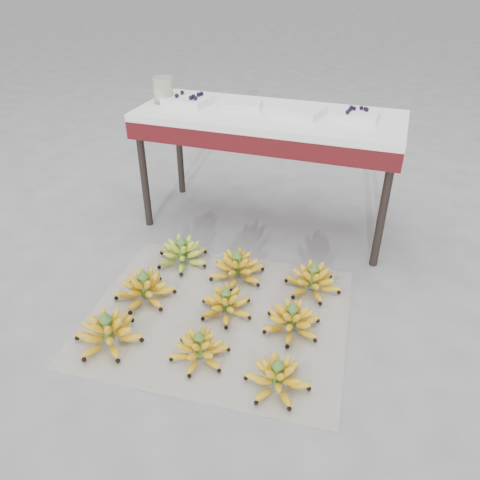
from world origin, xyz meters
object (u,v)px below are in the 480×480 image
(bunch_mid_left, at_px, (145,288))
(vendor_table, at_px, (269,127))
(bunch_front_center, at_px, (200,349))
(bunch_front_right, at_px, (277,377))
(tray_far_right, at_px, (356,115))
(bunch_mid_right, at_px, (292,320))
(bunch_front_left, at_px, (108,332))
(glass_jar, at_px, (163,90))
(newspaper_mat, at_px, (219,315))
(tray_far_left, at_px, (188,100))
(bunch_back_left, at_px, (182,253))
(tray_left, at_px, (242,105))
(tray_right, at_px, (298,111))
(bunch_back_center, at_px, (237,268))
(bunch_back_right, at_px, (313,280))

(bunch_mid_left, xyz_separation_m, vendor_table, (0.37, 0.95, 0.59))
(bunch_front_center, xyz_separation_m, bunch_front_right, (0.36, -0.05, 0.00))
(vendor_table, bearing_deg, tray_far_right, 4.13)
(vendor_table, bearing_deg, bunch_front_center, -87.27)
(bunch_mid_left, relative_size, bunch_mid_right, 1.10)
(bunch_front_left, relative_size, glass_jar, 2.22)
(newspaper_mat, height_order, bunch_front_left, bunch_front_left)
(tray_far_left, relative_size, glass_jar, 1.95)
(bunch_back_left, xyz_separation_m, tray_left, (0.15, 0.63, 0.69))
(bunch_front_right, xyz_separation_m, tray_right, (-0.26, 1.31, 0.70))
(bunch_front_center, bearing_deg, tray_right, 75.65)
(tray_left, bearing_deg, bunch_back_center, -73.50)
(newspaper_mat, bearing_deg, tray_far_left, 119.88)
(bunch_front_center, xyz_separation_m, glass_jar, (-0.72, 1.24, 0.75))
(bunch_front_left, distance_m, tray_left, 1.51)
(tray_left, xyz_separation_m, tray_far_right, (0.66, 0.00, 0.00))
(bunch_back_left, bearing_deg, tray_far_left, 118.24)
(bunch_front_left, xyz_separation_m, bunch_back_left, (0.05, 0.70, -0.00))
(bunch_back_right, height_order, tray_far_left, tray_far_left)
(bunch_front_center, distance_m, bunch_front_right, 0.37)
(vendor_table, relative_size, tray_far_right, 6.06)
(bunch_front_center, distance_m, tray_right, 1.45)
(bunch_mid_left, bearing_deg, tray_far_right, 42.74)
(tray_far_left, height_order, tray_right, tray_far_left)
(bunch_front_left, bearing_deg, bunch_mid_left, 95.37)
(newspaper_mat, distance_m, bunch_front_right, 0.52)
(bunch_front_left, bearing_deg, bunch_mid_right, 30.46)
(newspaper_mat, bearing_deg, vendor_table, 92.16)
(bunch_mid_left, bearing_deg, bunch_back_left, 76.39)
(vendor_table, height_order, tray_left, tray_left)
(bunch_front_center, bearing_deg, bunch_mid_left, 136.13)
(bunch_mid_right, bearing_deg, tray_left, 114.66)
(vendor_table, relative_size, tray_far_left, 5.24)
(newspaper_mat, distance_m, vendor_table, 1.16)
(tray_far_right, bearing_deg, glass_jar, -177.71)
(bunch_back_center, bearing_deg, bunch_mid_right, -48.08)
(bunch_front_center, relative_size, bunch_mid_left, 0.90)
(bunch_front_right, height_order, glass_jar, glass_jar)
(bunch_back_left, relative_size, tray_far_right, 1.37)
(bunch_mid_right, height_order, tray_far_left, tray_far_left)
(bunch_front_right, height_order, tray_far_right, tray_far_right)
(bunch_mid_left, height_order, tray_far_left, tray_far_left)
(bunch_mid_left, distance_m, bunch_back_center, 0.51)
(bunch_back_center, bearing_deg, bunch_front_left, -129.49)
(tray_far_right, bearing_deg, bunch_back_center, -124.97)
(tray_far_right, bearing_deg, bunch_front_left, -122.84)
(bunch_front_center, relative_size, glass_jar, 2.00)
(bunch_front_right, bearing_deg, bunch_mid_right, 107.16)
(bunch_front_center, distance_m, glass_jar, 1.62)
(newspaper_mat, relative_size, vendor_table, 0.81)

